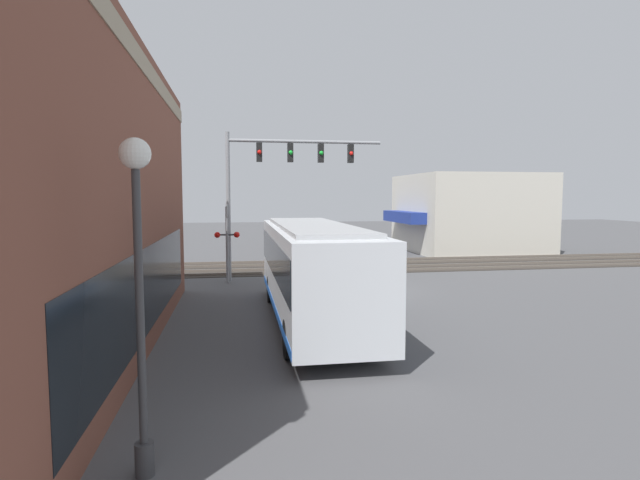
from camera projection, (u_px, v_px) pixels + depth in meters
name	position (u px, v px, depth m)	size (l,w,h in m)	color
ground_plane	(360.00, 291.00, 21.61)	(120.00, 120.00, 0.00)	#4C4C4F
shop_building	(467.00, 213.00, 37.61)	(9.20, 10.22, 5.73)	beige
city_bus	(313.00, 268.00, 16.23)	(10.92, 2.59, 3.21)	silver
traffic_signal_gantry	(278.00, 169.00, 24.14)	(0.42, 7.60, 7.16)	gray
crossing_signal	(227.00, 235.00, 23.43)	(1.41, 1.18, 3.81)	gray
streetlamp	(139.00, 278.00, 7.06)	(0.44, 0.44, 4.90)	#38383A
rail_track_near	(333.00, 270.00, 27.50)	(2.60, 60.00, 0.15)	#332D28
rail_track_far	(323.00, 263.00, 30.64)	(2.60, 60.00, 0.15)	#332D28
parked_car_grey	(315.00, 249.00, 32.71)	(4.90, 1.82, 1.43)	slate
parked_car_red	(300.00, 239.00, 40.36)	(4.59, 1.82, 1.50)	#B21E19
pedestrian_near_bus	(382.00, 303.00, 15.27)	(0.34, 0.34, 1.63)	#473828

